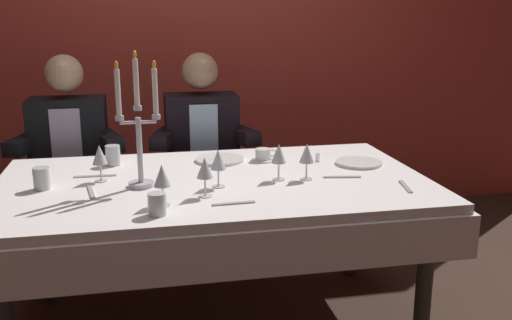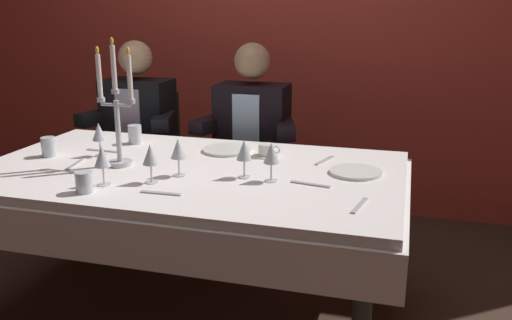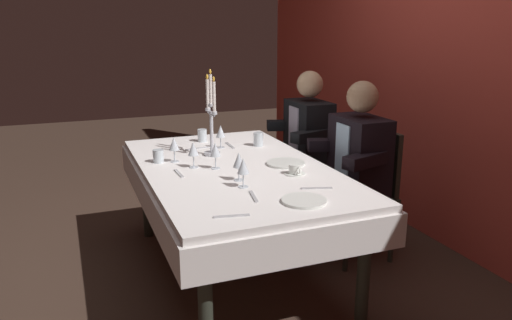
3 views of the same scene
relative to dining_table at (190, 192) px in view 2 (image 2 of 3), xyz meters
name	(u,v)px [view 2 (image 2 of 3)]	position (x,y,z in m)	size (l,w,h in m)	color
ground_plane	(194,312)	(0.00, 0.00, -0.62)	(12.00, 12.00, 0.00)	#3D2B21
back_wall	(277,19)	(0.00, 1.66, 0.73)	(6.00, 0.12, 2.70)	#BE3F33
dining_table	(190,192)	(0.00, 0.00, 0.00)	(1.94, 1.14, 0.74)	white
candelabra	(117,115)	(-0.32, -0.05, 0.35)	(0.19, 0.11, 0.57)	silver
dinner_plate_0	(356,172)	(0.74, 0.12, 0.13)	(0.23, 0.23, 0.01)	white
dinner_plate_1	(227,150)	(0.07, 0.32, 0.13)	(0.24, 0.24, 0.01)	white
wine_glass_0	(178,149)	(0.01, -0.12, 0.24)	(0.07, 0.07, 0.16)	silver
wine_glass_1	(244,151)	(0.28, -0.07, 0.23)	(0.07, 0.07, 0.16)	silver
wine_glass_2	(150,155)	(-0.06, -0.24, 0.24)	(0.07, 0.07, 0.16)	silver
wine_glass_3	(99,133)	(-0.49, 0.07, 0.24)	(0.07, 0.07, 0.16)	silver
wine_glass_4	(271,155)	(0.41, -0.09, 0.23)	(0.07, 0.07, 0.16)	silver
wine_glass_5	(102,158)	(-0.24, -0.32, 0.23)	(0.07, 0.07, 0.16)	silver
water_tumbler_0	(49,147)	(-0.73, -0.01, 0.17)	(0.07, 0.07, 0.09)	silver
water_tumbler_1	(135,134)	(-0.45, 0.34, 0.17)	(0.07, 0.07, 0.10)	silver
water_tumbler_2	(84,182)	(-0.26, -0.42, 0.16)	(0.07, 0.07, 0.08)	silver
coffee_cup_0	(266,151)	(0.29, 0.28, 0.15)	(0.13, 0.12, 0.06)	white
knife_0	(76,164)	(-0.52, -0.09, 0.12)	(0.19, 0.02, 0.01)	#B7B7BC
fork_1	(360,205)	(0.79, -0.28, 0.12)	(0.17, 0.02, 0.01)	#B7B7BC
fork_2	(310,184)	(0.57, -0.09, 0.12)	(0.17, 0.02, 0.01)	#B7B7BC
knife_3	(104,151)	(-0.52, 0.15, 0.12)	(0.19, 0.02, 0.01)	#B7B7BC
spoon_4	(324,160)	(0.57, 0.27, 0.12)	(0.17, 0.02, 0.01)	#B7B7BC
spoon_5	(161,193)	(0.03, -0.36, 0.12)	(0.17, 0.02, 0.01)	#B7B7BC
seated_diner_0	(140,121)	(-0.71, 0.89, 0.11)	(0.63, 0.48, 1.24)	#2B2F26
seated_diner_1	(253,128)	(0.04, 0.89, 0.11)	(0.63, 0.48, 1.24)	#2B2F26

